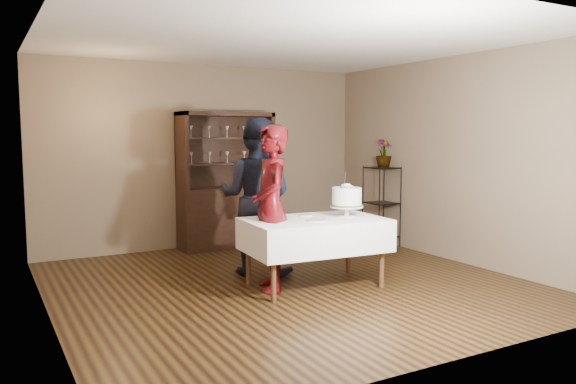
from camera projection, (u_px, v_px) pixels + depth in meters
name	position (u px, v px, depth m)	size (l,w,h in m)	color
floor	(288.00, 283.00, 6.35)	(5.00, 5.00, 0.00)	black
ceiling	(288.00, 40.00, 6.07)	(5.00, 5.00, 0.00)	silver
back_wall	(207.00, 156.00, 8.39)	(5.00, 0.02, 2.70)	brown
wall_left	(43.00, 172.00, 5.01)	(0.02, 5.00, 2.70)	brown
wall_right	(453.00, 159.00, 7.42)	(0.02, 5.00, 2.70)	brown
china_hutch	(226.00, 203.00, 8.34)	(1.40, 0.48, 2.00)	black
plant_etagere	(382.00, 203.00, 8.43)	(0.42, 0.42, 1.20)	black
cake_table	(315.00, 235.00, 6.18)	(1.58, 1.05, 0.76)	white
woman	(271.00, 208.00, 6.04)	(0.65, 0.43, 1.79)	#39050D
man	(256.00, 197.00, 6.70)	(0.91, 0.71, 1.88)	black
cake	(347.00, 198.00, 6.32)	(0.42, 0.42, 0.52)	silver
plate_near	(317.00, 220.00, 6.01)	(0.22, 0.22, 0.01)	silver
plate_far	(305.00, 215.00, 6.37)	(0.16, 0.16, 0.01)	silver
potted_plant	(384.00, 153.00, 8.34)	(0.23, 0.23, 0.42)	#3D622E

